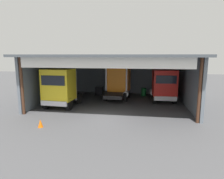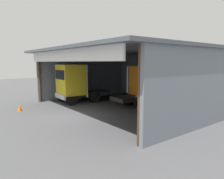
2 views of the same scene
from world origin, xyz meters
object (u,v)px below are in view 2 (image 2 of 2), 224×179
(tool_cart, at_px, (139,94))
(traffic_cone, at_px, (20,108))
(truck_orange_center_bay, at_px, (145,84))
(truck_red_right_bay, at_px, (184,92))
(truck_yellow_center_left_bay, at_px, (74,83))
(oil_drum, at_px, (184,101))

(tool_cart, relative_size, traffic_cone, 1.79)
(truck_orange_center_bay, bearing_deg, truck_red_right_bay, -10.24)
(truck_yellow_center_left_bay, relative_size, traffic_cone, 9.27)
(truck_yellow_center_left_bay, relative_size, truck_red_right_bay, 1.13)
(truck_red_right_bay, bearing_deg, traffic_cone, 42.26)
(truck_yellow_center_left_bay, bearing_deg, truck_red_right_bay, -156.08)
(truck_red_right_bay, bearing_deg, oil_drum, -58.64)
(tool_cart, bearing_deg, truck_yellow_center_left_bay, -108.04)
(truck_orange_center_bay, height_order, tool_cart, truck_orange_center_bay)
(truck_orange_center_bay, bearing_deg, traffic_cone, -109.40)
(truck_red_right_bay, height_order, tool_cart, truck_red_right_bay)
(tool_cart, distance_m, traffic_cone, 12.08)
(oil_drum, relative_size, tool_cart, 0.94)
(truck_yellow_center_left_bay, height_order, oil_drum, truck_yellow_center_left_bay)
(oil_drum, distance_m, traffic_cone, 13.91)
(truck_orange_center_bay, bearing_deg, tool_cart, 147.80)
(truck_yellow_center_left_bay, relative_size, oil_drum, 5.53)
(truck_yellow_center_left_bay, distance_m, tool_cart, 7.22)
(oil_drum, bearing_deg, tool_cart, -179.93)
(truck_yellow_center_left_bay, xyz_separation_m, tool_cart, (2.19, 6.73, -1.40))
(oil_drum, xyz_separation_m, tool_cart, (-5.59, -0.01, 0.03))
(truck_orange_center_bay, bearing_deg, truck_yellow_center_left_bay, -132.19)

